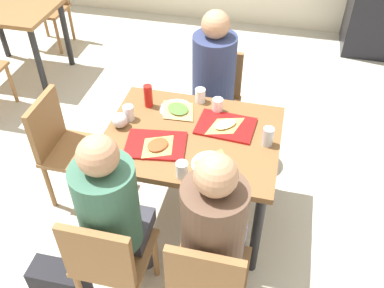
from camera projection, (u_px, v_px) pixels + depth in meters
ground_plane at (192, 213)px, 3.17m from camera, size 10.00×10.00×0.02m
main_table at (192, 147)px, 2.74m from camera, size 1.09×0.84×0.74m
chair_near_left at (108, 258)px, 2.30m from camera, size 0.40×0.40×0.84m
chair_near_right at (207, 279)px, 2.20m from camera, size 0.40×0.40×0.84m
chair_far_side at (215, 96)px, 3.42m from camera, size 0.40×0.40×0.84m
chair_left_end at (63, 143)px, 3.00m from camera, size 0.40×0.40×0.84m
person_in_red at (112, 209)px, 2.24m from camera, size 0.32×0.42×1.25m
person_in_brown_jacket at (214, 228)px, 2.14m from camera, size 0.32×0.42×1.25m
person_far_side at (213, 79)px, 3.16m from camera, size 0.32×0.42×1.25m
tray_red_near at (156, 145)px, 2.59m from camera, size 0.39×0.31×0.02m
tray_red_far at (226, 126)px, 2.72m from camera, size 0.38×0.28×0.02m
paper_plate_center at (176, 109)px, 2.86m from camera, size 0.22×0.22×0.01m
paper_plate_near_edge at (210, 164)px, 2.47m from camera, size 0.22×0.22×0.01m
pizza_slice_a at (158, 145)px, 2.56m from camera, size 0.23×0.25×0.02m
pizza_slice_b at (225, 125)px, 2.70m from camera, size 0.24×0.25×0.02m
pizza_slice_c at (178, 109)px, 2.84m from camera, size 0.28×0.27×0.02m
pizza_slice_d at (214, 166)px, 2.44m from camera, size 0.19×0.24×0.02m
plastic_cup_a at (200, 96)px, 2.90m from camera, size 0.07×0.07×0.10m
plastic_cup_b at (182, 170)px, 2.37m from camera, size 0.07×0.07×0.10m
plastic_cup_c at (128, 113)px, 2.76m from camera, size 0.07×0.07×0.10m
plastic_cup_d at (218, 105)px, 2.82m from camera, size 0.07×0.07×0.10m
soda_can at (268, 137)px, 2.56m from camera, size 0.07×0.07×0.12m
condiment_bottle at (148, 96)px, 2.85m from camera, size 0.06×0.06×0.16m
foil_bundle at (120, 120)px, 2.70m from camera, size 0.10×0.10×0.10m
handbag at (60, 282)px, 2.58m from camera, size 0.32×0.16×0.28m
background_table at (11, 19)px, 4.17m from camera, size 0.90×0.70×0.74m
background_chair_far at (49, 1)px, 4.79m from camera, size 0.40×0.40×0.84m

